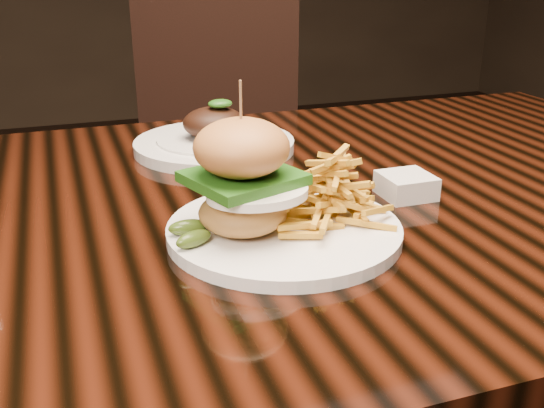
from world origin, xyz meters
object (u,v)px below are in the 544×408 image
object	(u,v)px
dining_table	(256,247)
chair_far	(221,151)
far_dish	(214,140)
burger_plate	(283,196)

from	to	relation	value
dining_table	chair_far	distance (m)	0.92
far_dish	chair_far	xyz separation A→B (m)	(0.18, 0.66, -0.23)
far_dish	dining_table	bearing A→B (deg)	-90.34
dining_table	chair_far	world-z (taller)	chair_far
dining_table	burger_plate	xyz separation A→B (m)	(-0.01, -0.13, 0.13)
burger_plate	chair_far	xyz separation A→B (m)	(0.19, 1.02, -0.26)
burger_plate	dining_table	bearing A→B (deg)	79.08
burger_plate	chair_far	distance (m)	1.07
dining_table	chair_far	bearing A→B (deg)	78.46
dining_table	far_dish	xyz separation A→B (m)	(0.00, 0.23, 0.09)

